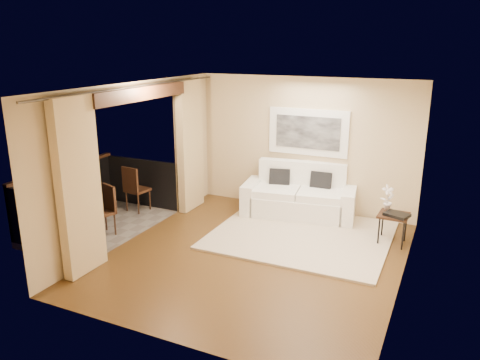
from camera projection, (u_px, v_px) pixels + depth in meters
The scene contains 18 objects.
floor at pixel (255, 256), 7.59m from camera, with size 5.00×5.00×0.00m, color brown.
room_shell at pixel (138, 93), 7.74m from camera, with size 5.00×6.40×5.00m.
balcony at pixel (96, 215), 8.89m from camera, with size 1.81×2.60×1.17m.
curtains at pixel (144, 163), 8.07m from camera, with size 0.16×4.80×2.64m.
artwork at pixel (308, 132), 9.24m from camera, with size 1.62×0.07×0.92m.
rug at pixel (301, 235), 8.37m from camera, with size 3.03×2.64×0.04m, color beige.
sofa at pixel (299, 197), 9.29m from camera, with size 2.29×1.25×1.04m.
side_table at pixel (393, 217), 7.93m from camera, with size 0.51×0.51×0.53m.
tray at pixel (397, 215), 7.82m from camera, with size 0.38×0.28×0.05m, color black.
orchid at pixel (388, 198), 8.07m from camera, with size 0.24×0.16×0.45m, color white.
bistro_table at pixel (79, 193), 8.83m from camera, with size 0.73×0.73×0.68m.
balcony_chair_far at pixel (134, 186), 9.42m from camera, with size 0.46×0.47×0.95m.
balcony_chair_near at pixel (106, 206), 8.34m from camera, with size 0.50×0.50×0.90m.
ice_bucket at pixel (75, 181), 8.93m from camera, with size 0.18×0.18×0.20m, color silver.
candle at pixel (82, 185), 8.87m from camera, with size 0.06×0.06×0.07m, color red.
vase at pixel (72, 186), 8.67m from camera, with size 0.04×0.04×0.18m, color silver.
glass_a at pixel (77, 188), 8.65m from camera, with size 0.06×0.06×0.12m, color silver.
glass_b at pixel (87, 187), 8.71m from camera, with size 0.06×0.06×0.12m, color silver.
Camera 1 is at (2.72, -6.38, 3.33)m, focal length 35.00 mm.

